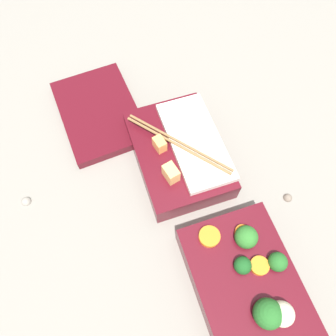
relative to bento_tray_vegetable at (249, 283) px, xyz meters
The scene contains 6 objects.
ground_plane 0.12m from the bento_tray_vegetable, ahead, with size 3.00×3.00×0.00m, color gray.
bento_tray_vegetable is the anchor object (origin of this frame).
bento_tray_rice 0.25m from the bento_tray_vegetable, ahead, with size 0.21×0.15×0.07m.
bento_lid 0.43m from the bento_tray_vegetable, 19.88° to the left, with size 0.21×0.15×0.02m, color #510F19.
pebble_1 0.40m from the bento_tray_vegetable, 50.82° to the left, with size 0.02×0.02×0.02m, color gray.
pebble_2 0.18m from the bento_tray_vegetable, 50.64° to the right, with size 0.02×0.02×0.02m, color #7A6B5B.
Camera 1 is at (-0.14, 0.13, 0.55)m, focal length 35.00 mm.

